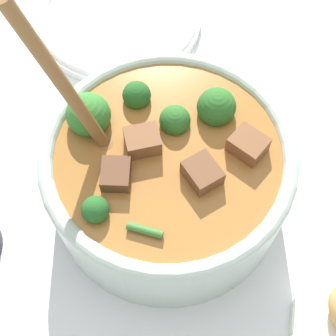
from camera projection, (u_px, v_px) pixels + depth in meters
ground_plane at (168, 197)px, 0.53m from camera, size 4.00×4.00×0.00m
stew_bowl at (167, 171)px, 0.48m from camera, size 0.25×0.25×0.27m
empty_plate at (118, 16)px, 0.65m from camera, size 0.23×0.23×0.02m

